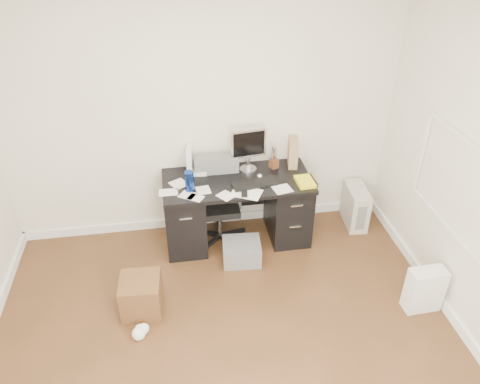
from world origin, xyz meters
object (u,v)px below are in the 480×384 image
object	(u,v)px
keyboard	(255,184)
wicker_basket	(141,295)
pc_tower	(355,206)
lcd_monitor	(248,150)
office_chair	(219,203)
desk	(237,208)

from	to	relation	value
keyboard	wicker_basket	xyz separation A→B (m)	(-1.16, -0.76, -0.59)
keyboard	pc_tower	size ratio (longest dim) A/B	0.98
keyboard	wicker_basket	size ratio (longest dim) A/B	1.28
lcd_monitor	office_chair	world-z (taller)	lcd_monitor
keyboard	office_chair	world-z (taller)	office_chair
pc_tower	wicker_basket	distance (m)	2.55
lcd_monitor	office_chair	xyz separation A→B (m)	(-0.33, -0.14, -0.52)
pc_tower	keyboard	bearing A→B (deg)	-165.53
pc_tower	wicker_basket	xyz separation A→B (m)	(-2.36, -0.96, -0.05)
office_chair	pc_tower	bearing A→B (deg)	1.41
office_chair	pc_tower	size ratio (longest dim) A/B	2.04
lcd_monitor	pc_tower	size ratio (longest dim) A/B	1.03
desk	keyboard	distance (m)	0.42
office_chair	wicker_basket	size ratio (longest dim) A/B	2.66
keyboard	office_chair	xyz separation A→B (m)	(-0.34, 0.17, -0.30)
desk	office_chair	distance (m)	0.20
lcd_monitor	wicker_basket	world-z (taller)	lcd_monitor
desk	office_chair	world-z (taller)	office_chair
lcd_monitor	keyboard	distance (m)	0.38
pc_tower	desk	bearing A→B (deg)	-172.09
desk	pc_tower	size ratio (longest dim) A/B	3.29
desk	wicker_basket	size ratio (longest dim) A/B	4.29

